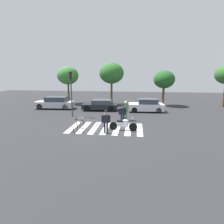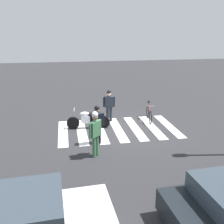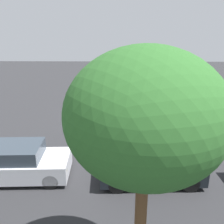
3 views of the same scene
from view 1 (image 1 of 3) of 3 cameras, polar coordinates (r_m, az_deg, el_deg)
The scene contains 14 objects.
ground_plane at distance 14.82m, azimuth -1.94°, elevation -5.04°, with size 60.00×60.00×0.00m, color #2B2B2D.
police_motorcycle at distance 14.16m, azimuth 3.47°, elevation -3.96°, with size 2.16×0.62×1.03m.
leaning_bicycle at distance 14.25m, azimuth -10.32°, elevation -4.29°, with size 0.48×1.76×1.02m.
officer_on_foot at distance 15.91m, azimuth 3.25°, elevation -0.15°, with size 0.63×0.34×1.74m.
officer_by_motorcycle at distance 13.32m, azimuth -1.91°, elevation -2.52°, with size 0.66×0.23×1.74m.
pedestrian_bystander at distance 17.00m, azimuth 4.28°, elevation 0.90°, with size 0.52×0.50×1.85m.
crosswalk_stripes at distance 14.82m, azimuth -1.94°, elevation -5.02°, with size 5.85×3.36×0.01m.
car_silver_sedan at distance 23.78m, azimuth -17.27°, elevation 2.68°, with size 4.72×1.91×1.49m.
car_black_suv at distance 21.80m, azimuth -3.58°, elevation 2.16°, with size 4.22×2.06×1.27m.
car_white_van at distance 21.38m, azimuth 10.61°, elevation 1.99°, with size 4.01×2.02×1.48m.
traffic_light_pole at distance 18.70m, azimuth -12.53°, elevation 7.56°, with size 0.35×0.29×4.47m.
street_tree_near at distance 27.00m, azimuth -13.57°, elevation 10.96°, with size 2.98×2.98×5.29m.
street_tree_mid at distance 25.48m, azimuth -0.14°, elevation 11.94°, with size 3.32×3.32×5.74m.
street_tree_far at distance 25.55m, azimuth 15.89°, elevation 9.66°, with size 2.76×2.76×4.70m.
Camera 1 is at (2.30, -13.98, 4.34)m, focal length 29.43 mm.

